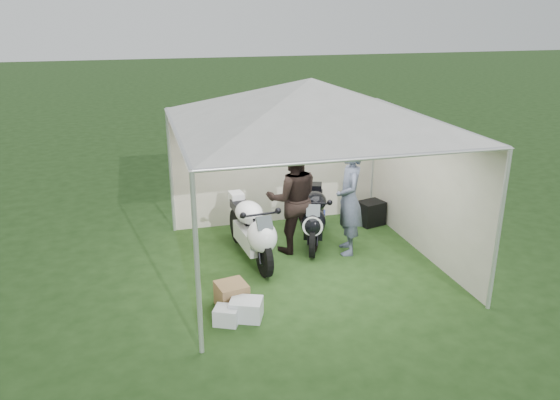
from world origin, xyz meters
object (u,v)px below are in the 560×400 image
at_px(motorcycle_black, 314,216).
at_px(crate_0, 246,309).
at_px(crate_2, 227,316).
at_px(canopy_tent, 310,107).
at_px(person_blue_jacket, 349,200).
at_px(equipment_box, 371,213).
at_px(paddock_stand, 315,218).
at_px(crate_1, 232,295).
at_px(motorcycle_white, 252,229).
at_px(person_dark_jacket, 293,199).

distance_m(motorcycle_black, crate_0, 2.75).
bearing_deg(crate_2, canopy_tent, 42.72).
bearing_deg(person_blue_jacket, motorcycle_black, -124.87).
bearing_deg(equipment_box, person_blue_jacket, -130.47).
bearing_deg(paddock_stand, crate_1, -128.98).
bearing_deg(motorcycle_white, person_blue_jacket, -8.69).
relative_size(equipment_box, crate_0, 1.10).
distance_m(motorcycle_white, person_dark_jacket, 0.87).
distance_m(motorcycle_white, crate_1, 1.57).
bearing_deg(person_blue_jacket, person_dark_jacket, -96.08).
bearing_deg(crate_2, paddock_stand, 53.23).
bearing_deg(person_dark_jacket, motorcycle_black, -151.13).
height_order(canopy_tent, motorcycle_black, canopy_tent).
bearing_deg(motorcycle_white, canopy_tent, -26.90).
xyz_separation_m(crate_1, crate_2, (-0.14, -0.41, -0.06)).
relative_size(motorcycle_black, equipment_box, 3.92).
bearing_deg(crate_1, person_blue_jacket, 30.17).
height_order(paddock_stand, person_blue_jacket, person_blue_jacket).
relative_size(canopy_tent, paddock_stand, 15.25).
relative_size(person_blue_jacket, crate_0, 4.47).
distance_m(motorcycle_white, motorcycle_black, 1.26).
relative_size(paddock_stand, crate_2, 1.17).
relative_size(person_dark_jacket, crate_0, 4.45).
bearing_deg(canopy_tent, person_dark_jacket, 100.32).
distance_m(person_dark_jacket, person_blue_jacket, 0.95).
bearing_deg(motorcycle_white, motorcycle_black, 12.76).
distance_m(paddock_stand, crate_1, 3.34).
xyz_separation_m(motorcycle_white, paddock_stand, (1.50, 1.20, -0.42)).
height_order(motorcycle_white, motorcycle_black, motorcycle_white).
relative_size(canopy_tent, crate_2, 17.83).
xyz_separation_m(motorcycle_black, equipment_box, (1.35, 0.57, -0.29)).
distance_m(motorcycle_black, crate_2, 2.97).
relative_size(motorcycle_white, crate_1, 5.07).
relative_size(canopy_tent, equipment_box, 12.24).
bearing_deg(equipment_box, motorcycle_black, -157.07).
bearing_deg(motorcycle_white, paddock_stand, 33.09).
xyz_separation_m(person_blue_jacket, crate_2, (-2.39, -1.72, -0.83)).
distance_m(person_dark_jacket, crate_2, 2.64).
height_order(person_dark_jacket, crate_0, person_dark_jacket).
distance_m(equipment_box, crate_0, 4.07).
bearing_deg(person_dark_jacket, motorcycle_white, 22.21).
bearing_deg(crate_1, equipment_box, 36.89).
distance_m(equipment_box, crate_2, 4.31).
height_order(paddock_stand, crate_1, crate_1).
bearing_deg(crate_1, canopy_tent, 36.26).
distance_m(motorcycle_white, paddock_stand, 1.97).
height_order(paddock_stand, crate_2, paddock_stand).
relative_size(motorcycle_white, person_blue_jacket, 1.08).
relative_size(motorcycle_black, crate_2, 5.71).
bearing_deg(paddock_stand, person_blue_jacket, -83.58).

